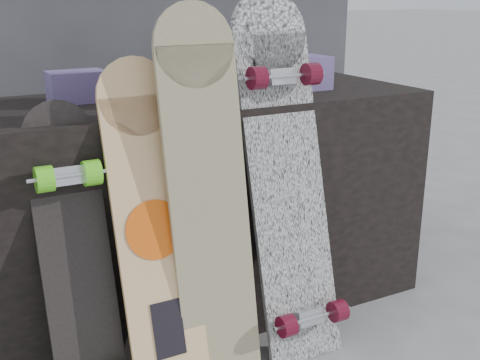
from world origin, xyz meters
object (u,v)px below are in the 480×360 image
vendor_table (202,204)px  longboard_celtic (208,189)px  skateboard_dark (77,259)px  longboard_cascadia (287,171)px  longboard_geisha (153,225)px

vendor_table → longboard_celtic: size_ratio=1.42×
skateboard_dark → vendor_table: bearing=33.4°
vendor_table → longboard_cascadia: longboard_cascadia is taller
longboard_geisha → longboard_celtic: 0.18m
skateboard_dark → longboard_geisha: bearing=-7.7°
longboard_cascadia → skateboard_dark: longboard_cascadia is taller
vendor_table → longboard_geisha: 0.52m
longboard_geisha → longboard_cascadia: 0.47m
longboard_geisha → longboard_cascadia: longboard_cascadia is taller
skateboard_dark → longboard_celtic: bearing=-6.1°
longboard_geisha → longboard_cascadia: (0.47, 0.04, 0.08)m
vendor_table → longboard_geisha: bearing=-130.2°
longboard_geisha → longboard_celtic: longboard_celtic is taller
skateboard_dark → longboard_cascadia: bearing=0.6°
longboard_geisha → longboard_celtic: bearing=-4.1°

